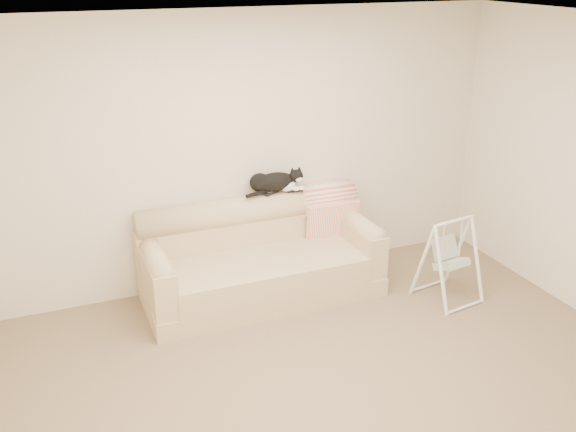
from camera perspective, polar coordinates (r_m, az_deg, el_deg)
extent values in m
plane|color=brown|center=(5.00, 4.80, -14.87)|extent=(5.00, 5.00, 0.00)
cube|color=beige|center=(6.09, -3.38, 5.79)|extent=(5.00, 0.04, 2.60)
cube|color=beige|center=(2.96, 24.02, -15.01)|extent=(5.00, 0.04, 2.60)
cube|color=white|center=(4.03, 5.99, 16.14)|extent=(5.00, 4.00, 0.02)
cube|color=#C7B98A|center=(6.11, -2.25, -6.39)|extent=(2.20, 0.90, 0.18)
cube|color=#C7B98A|center=(5.93, -1.91, -5.07)|extent=(1.80, 0.68, 0.24)
cube|color=#C7B98A|center=(6.25, -3.38, -2.27)|extent=(2.20, 0.22, 0.50)
cylinder|color=#C7B98A|center=(6.13, -3.45, 0.52)|extent=(2.16, 0.28, 0.28)
cube|color=#C7B98A|center=(5.75, -11.63, -5.41)|extent=(0.20, 0.88, 0.42)
cylinder|color=#C7B98A|center=(5.66, -11.79, -3.52)|extent=(0.18, 0.84, 0.18)
cube|color=#C7B98A|center=(6.35, 6.12, -2.36)|extent=(0.20, 0.88, 0.42)
cylinder|color=#C7B98A|center=(6.27, 6.20, -0.61)|extent=(0.18, 0.84, 0.18)
cube|color=black|center=(6.14, -1.47, 2.11)|extent=(0.18, 0.13, 0.02)
cube|color=gray|center=(6.13, -1.47, 2.23)|extent=(0.11, 0.08, 0.01)
cube|color=black|center=(6.21, 0.65, 2.33)|extent=(0.17, 0.05, 0.02)
ellipsoid|color=black|center=(6.12, -1.19, 3.05)|extent=(0.42, 0.20, 0.18)
ellipsoid|color=black|center=(6.08, -2.53, 3.00)|extent=(0.20, 0.18, 0.18)
ellipsoid|color=white|center=(6.15, -0.07, 2.77)|extent=(0.17, 0.11, 0.12)
ellipsoid|color=black|center=(6.14, 0.74, 3.59)|extent=(0.13, 0.14, 0.12)
ellipsoid|color=white|center=(6.11, 0.97, 3.29)|extent=(0.07, 0.06, 0.05)
sphere|color=#BF7272|center=(6.09, 1.07, 3.22)|extent=(0.01, 0.01, 0.01)
cone|color=black|center=(6.12, 0.39, 4.13)|extent=(0.06, 0.07, 0.06)
cone|color=black|center=(6.15, 1.00, 4.21)|extent=(0.06, 0.07, 0.06)
sphere|color=#B38327|center=(6.09, 0.72, 3.51)|extent=(0.02, 0.02, 0.02)
sphere|color=#B38327|center=(6.11, 1.12, 3.56)|extent=(0.02, 0.02, 0.02)
ellipsoid|color=white|center=(6.15, 0.67, 2.47)|extent=(0.08, 0.10, 0.04)
ellipsoid|color=white|center=(6.17, 1.17, 2.54)|extent=(0.08, 0.10, 0.04)
cylinder|color=black|center=(6.02, -2.84, 1.99)|extent=(0.23, 0.12, 0.04)
cylinder|color=#E05F4C|center=(6.41, 3.41, 1.53)|extent=(0.55, 0.33, 0.33)
cube|color=#E05F4C|center=(6.35, 4.03, -0.66)|extent=(0.55, 0.09, 0.42)
cylinder|color=white|center=(5.91, 13.45, -4.79)|extent=(0.08, 0.28, 0.79)
cylinder|color=white|center=(6.07, 11.86, -3.93)|extent=(0.08, 0.28, 0.79)
cylinder|color=white|center=(6.22, 16.45, -3.74)|extent=(0.08, 0.28, 0.79)
cylinder|color=white|center=(6.36, 14.86, -2.96)|extent=(0.08, 0.28, 0.79)
cylinder|color=white|center=(5.98, 14.53, -0.46)|extent=(0.45, 0.10, 0.03)
cylinder|color=white|center=(6.16, 15.46, -7.79)|extent=(0.45, 0.10, 0.03)
cylinder|color=white|center=(6.45, 12.36, -6.05)|extent=(0.45, 0.10, 0.03)
cube|color=white|center=(6.13, 14.33, -4.15)|extent=(0.29, 0.27, 0.15)
cube|color=white|center=(6.15, 13.76, -2.77)|extent=(0.28, 0.16, 0.21)
cylinder|color=white|center=(5.98, 13.59, -2.33)|extent=(0.01, 0.01, 0.37)
cylinder|color=white|center=(6.13, 15.11, -1.86)|extent=(0.01, 0.01, 0.37)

